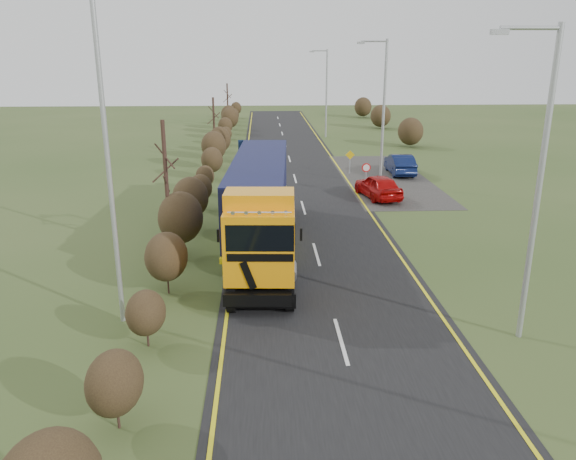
% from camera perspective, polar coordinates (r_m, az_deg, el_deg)
% --- Properties ---
extents(ground, '(160.00, 160.00, 0.00)m').
position_cam_1_polar(ground, '(21.68, 3.93, -6.13)').
color(ground, '#34491F').
rests_on(ground, ground).
extents(road, '(8.00, 120.00, 0.02)m').
position_cam_1_polar(road, '(31.05, 1.83, 1.30)').
color(road, black).
rests_on(road, ground).
extents(layby, '(6.00, 18.00, 0.02)m').
position_cam_1_polar(layby, '(41.62, 9.72, 5.24)').
color(layby, '#2E2B28').
rests_on(layby, ground).
extents(lane_markings, '(7.52, 116.00, 0.01)m').
position_cam_1_polar(lane_markings, '(30.75, 1.88, 1.17)').
color(lane_markings, yellow).
rests_on(lane_markings, road).
extents(hedgerow, '(2.24, 102.04, 6.05)m').
position_cam_1_polar(hedgerow, '(28.72, -9.83, 3.03)').
color(hedgerow, black).
rests_on(hedgerow, ground).
extents(lorry, '(3.09, 14.79, 4.09)m').
position_cam_1_polar(lorry, '(25.51, -2.88, 3.07)').
color(lorry, black).
rests_on(lorry, ground).
extents(car_red_hatchback, '(2.63, 4.65, 1.49)m').
position_cam_1_polar(car_red_hatchback, '(35.55, 9.14, 4.40)').
color(car_red_hatchback, '#AB0808').
rests_on(car_red_hatchback, ground).
extents(car_blue_sedan, '(1.70, 4.60, 1.50)m').
position_cam_1_polar(car_blue_sedan, '(43.08, 11.30, 6.57)').
color(car_blue_sedan, '#0A153C').
rests_on(car_blue_sedan, ground).
extents(streetlight_near, '(2.01, 0.19, 9.49)m').
position_cam_1_polar(streetlight_near, '(18.04, 23.92, 5.03)').
color(streetlight_near, '#A1A3A6').
rests_on(streetlight_near, ground).
extents(streetlight_mid, '(2.03, 0.19, 9.58)m').
position_cam_1_polar(streetlight_mid, '(38.76, 9.53, 12.28)').
color(streetlight_mid, '#A1A3A6').
rests_on(streetlight_mid, ground).
extents(streetlight_far, '(1.93, 0.18, 9.09)m').
position_cam_1_polar(streetlight_far, '(61.27, 3.83, 14.04)').
color(streetlight_far, '#A1A3A6').
rests_on(streetlight_far, ground).
extents(left_pole, '(0.16, 0.16, 10.17)m').
position_cam_1_polar(left_pole, '(18.51, -17.72, 5.50)').
color(left_pole, '#A1A3A6').
rests_on(left_pole, ground).
extents(speed_sign, '(0.57, 0.10, 2.06)m').
position_cam_1_polar(speed_sign, '(36.06, 7.92, 5.73)').
color(speed_sign, '#A1A3A6').
rests_on(speed_sign, ground).
extents(warning_board, '(0.68, 0.11, 1.79)m').
position_cam_1_polar(warning_board, '(42.48, 6.30, 7.10)').
color(warning_board, '#A1A3A6').
rests_on(warning_board, ground).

